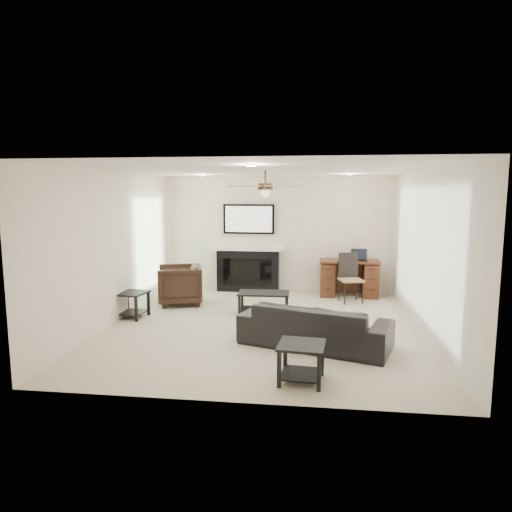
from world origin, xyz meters
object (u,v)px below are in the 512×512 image
object	(u,v)px
sofa	(315,325)
coffee_table	(264,303)
desk	(349,278)
armchair	(180,285)
fireplace_unit	(248,248)

from	to	relation	value
sofa	coffee_table	bearing A→B (deg)	-42.42
coffee_table	desk	world-z (taller)	desk
sofa	armchair	distance (m)	3.37
armchair	desk	world-z (taller)	armchair
fireplace_unit	desk	bearing A→B (deg)	-5.77
armchair	coffee_table	size ratio (longest dim) A/B	0.93
sofa	armchair	bearing A→B (deg)	-21.36
sofa	fireplace_unit	world-z (taller)	fireplace_unit
coffee_table	fireplace_unit	size ratio (longest dim) A/B	0.47
desk	sofa	bearing A→B (deg)	-102.28
sofa	coffee_table	distance (m)	1.84
armchair	coffee_table	distance (m)	1.80
armchair	sofa	bearing A→B (deg)	33.94
armchair	fireplace_unit	xyz separation A→B (m)	(1.15, 1.31, 0.57)
sofa	fireplace_unit	distance (m)	3.81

